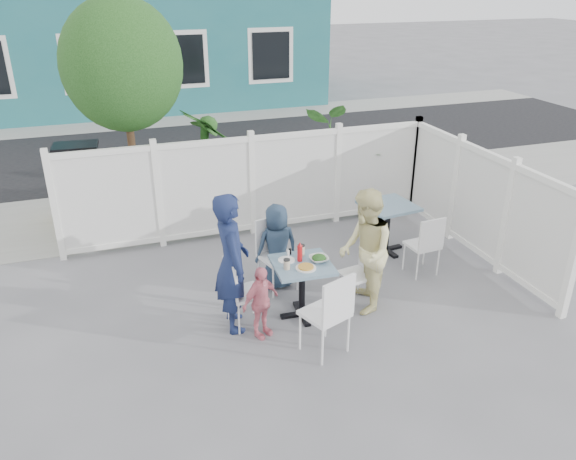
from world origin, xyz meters
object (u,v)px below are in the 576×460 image
object	(u,v)px
utility_cabinet	(81,183)
boy	(277,247)
chair_near	(330,309)
main_table	(302,275)
spare_table	(388,215)
chair_left	(239,288)
toddler	(261,302)
man	(232,263)
chair_right	(362,268)
chair_back	(275,248)
woman	(365,252)

from	to	relation	value
utility_cabinet	boy	distance (m)	4.13
chair_near	boy	xyz separation A→B (m)	(-0.08, 1.61, 0.00)
main_table	spare_table	size ratio (longest dim) A/B	0.90
main_table	chair_left	distance (m)	0.77
toddler	spare_table	bearing A→B (deg)	5.39
main_table	man	distance (m)	0.88
main_table	chair_left	world-z (taller)	chair_left
chair_right	toddler	size ratio (longest dim) A/B	0.94
chair_right	man	distance (m)	1.69
boy	utility_cabinet	bearing A→B (deg)	-58.29
chair_right	chair_back	bearing A→B (deg)	41.78
chair_back	main_table	bearing A→B (deg)	82.53
main_table	chair_back	distance (m)	0.80
woman	spare_table	bearing A→B (deg)	158.50
chair_right	man	bearing A→B (deg)	80.46
chair_left	man	world-z (taller)	man
main_table	chair_left	bearing A→B (deg)	177.25
boy	toddler	world-z (taller)	boy
utility_cabinet	chair_right	xyz separation A→B (m)	(3.28, -4.07, -0.12)
main_table	spare_table	bearing A→B (deg)	34.48
chair_near	toddler	distance (m)	0.85
utility_cabinet	toddler	distance (m)	4.76
utility_cabinet	chair_back	size ratio (longest dim) A/B	1.27
chair_back	woman	world-z (taller)	woman
utility_cabinet	chair_near	xyz separation A→B (m)	(2.49, -4.96, -0.03)
chair_left	boy	world-z (taller)	boy
chair_back	man	bearing A→B (deg)	30.31
boy	chair_right	bearing A→B (deg)	136.36
main_table	chair_right	bearing A→B (deg)	4.17
man	woman	world-z (taller)	man
chair_left	man	xyz separation A→B (m)	(-0.07, 0.03, 0.34)
boy	toddler	size ratio (longest dim) A/B	1.31
chair_near	toddler	world-z (taller)	chair_near
chair_right	boy	xyz separation A→B (m)	(-0.88, 0.73, 0.10)
boy	main_table	bearing A→B (deg)	90.43
utility_cabinet	woman	distance (m)	5.32
utility_cabinet	chair_left	world-z (taller)	utility_cabinet
boy	chair_left	bearing A→B (deg)	42.78
utility_cabinet	main_table	xyz separation A→B (m)	(2.47, -4.13, -0.05)
utility_cabinet	chair_right	distance (m)	5.24
chair_left	woman	size ratio (longest dim) A/B	0.56
main_table	woman	xyz separation A→B (m)	(0.78, -0.07, 0.22)
utility_cabinet	chair_back	world-z (taller)	utility_cabinet
chair_left	chair_back	size ratio (longest dim) A/B	0.90
man	toddler	xyz separation A→B (m)	(0.25, -0.31, -0.40)
utility_cabinet	chair_left	distance (m)	4.44
woman	boy	distance (m)	1.22
spare_table	woman	size ratio (longest dim) A/B	0.51
utility_cabinet	chair_left	xyz separation A→B (m)	(1.71, -4.10, -0.10)
chair_back	toddler	xyz separation A→B (m)	(-0.50, -1.03, -0.12)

